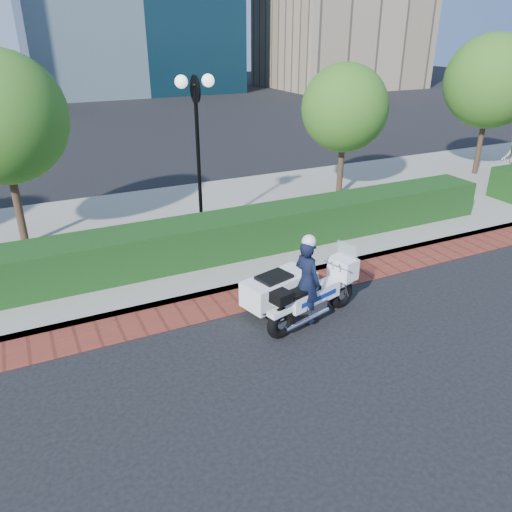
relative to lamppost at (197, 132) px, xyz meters
name	(u,v)px	position (x,y,z in m)	size (l,w,h in m)	color
ground	(249,341)	(-1.00, -5.20, -2.96)	(120.00, 120.00, 0.00)	black
brick_strip	(219,305)	(-1.00, -3.70, -2.95)	(60.00, 1.00, 0.01)	maroon
sidewalk	(160,232)	(-1.00, 0.80, -2.88)	(60.00, 8.00, 0.15)	gray
hedge_main	(185,243)	(-1.00, -1.60, -2.31)	(18.00, 1.20, 1.00)	black
lamppost	(197,132)	(0.00, 0.00, 0.00)	(1.02, 0.70, 4.21)	black
tree_b	(0,118)	(-4.50, 1.30, 0.48)	(3.20, 3.20, 4.89)	#332319
tree_c	(345,108)	(5.50, 1.30, 0.09)	(2.80, 2.80, 4.30)	#332319
tree_d	(491,81)	(12.00, 1.30, 0.65)	(3.40, 3.40, 5.16)	#332319
police_motorcycle	(297,288)	(0.27, -4.81, -2.30)	(2.39, 1.72, 1.93)	black
pedestrian	(512,159)	(11.85, -0.34, -1.87)	(0.91, 0.71, 1.88)	#A7A294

